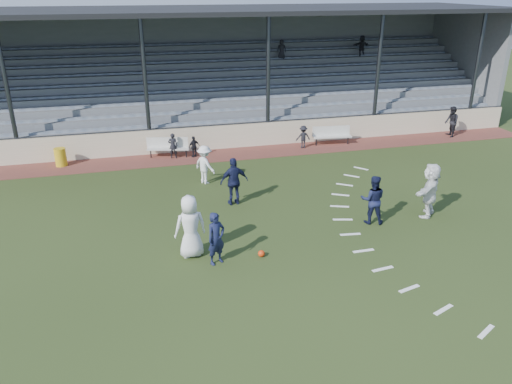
% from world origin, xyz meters
% --- Properties ---
extents(ground, '(90.00, 90.00, 0.00)m').
position_xyz_m(ground, '(0.00, 0.00, 0.00)').
color(ground, '#283716').
rests_on(ground, ground).
extents(cinder_track, '(34.00, 2.00, 0.02)m').
position_xyz_m(cinder_track, '(0.00, 10.50, 0.01)').
color(cinder_track, brown).
rests_on(cinder_track, ground).
extents(retaining_wall, '(34.00, 0.18, 1.20)m').
position_xyz_m(retaining_wall, '(0.00, 11.55, 0.60)').
color(retaining_wall, beige).
rests_on(retaining_wall, ground).
extents(bench_left, '(2.04, 0.88, 0.95)m').
position_xyz_m(bench_left, '(-2.22, 10.87, 0.58)').
color(bench_left, beige).
rests_on(bench_left, cinder_track).
extents(bench_right, '(2.03, 0.65, 0.95)m').
position_xyz_m(bench_right, '(6.21, 10.79, 0.58)').
color(bench_right, beige).
rests_on(bench_right, cinder_track).
extents(trash_bin, '(0.52, 0.52, 0.83)m').
position_xyz_m(trash_bin, '(-7.12, 10.79, 0.44)').
color(trash_bin, gold).
rests_on(trash_bin, cinder_track).
extents(football, '(0.21, 0.21, 0.21)m').
position_xyz_m(football, '(-0.36, 0.47, 0.11)').
color(football, red).
rests_on(football, ground).
extents(player_white_lead, '(1.04, 0.75, 1.99)m').
position_xyz_m(player_white_lead, '(-2.42, 1.09, 0.99)').
color(player_white_lead, white).
rests_on(player_white_lead, ground).
extents(player_navy_lead, '(0.71, 0.62, 1.64)m').
position_xyz_m(player_navy_lead, '(-1.75, 0.45, 0.82)').
color(player_navy_lead, '#151A3B').
rests_on(player_navy_lead, ground).
extents(player_navy_mid, '(1.03, 0.92, 1.75)m').
position_xyz_m(player_navy_mid, '(3.99, 1.81, 0.88)').
color(player_navy_mid, '#151A3B').
rests_on(player_navy_mid, ground).
extents(player_white_wing, '(1.09, 1.21, 1.63)m').
position_xyz_m(player_white_wing, '(-1.03, 7.01, 0.82)').
color(player_white_wing, white).
rests_on(player_white_wing, ground).
extents(player_navy_wing, '(1.12, 0.55, 1.84)m').
position_xyz_m(player_navy_wing, '(-0.31, 4.58, 0.92)').
color(player_navy_wing, '#151A3B').
rests_on(player_navy_wing, ground).
extents(player_white_back, '(1.74, 1.69, 1.99)m').
position_xyz_m(player_white_back, '(6.24, 1.84, 0.99)').
color(player_white_back, white).
rests_on(player_white_back, ground).
extents(official, '(0.78, 0.92, 1.65)m').
position_xyz_m(official, '(13.07, 10.48, 0.85)').
color(official, black).
rests_on(official, cinder_track).
extents(sub_left_near, '(0.49, 0.37, 1.23)m').
position_xyz_m(sub_left_near, '(-2.00, 10.60, 0.63)').
color(sub_left_near, black).
rests_on(sub_left_near, cinder_track).
extents(sub_left_far, '(0.65, 0.47, 1.03)m').
position_xyz_m(sub_left_far, '(-1.00, 10.52, 0.54)').
color(sub_left_far, black).
rests_on(sub_left_far, cinder_track).
extents(sub_right, '(0.75, 0.44, 1.15)m').
position_xyz_m(sub_right, '(4.58, 10.59, 0.60)').
color(sub_right, black).
rests_on(sub_right, cinder_track).
extents(grandstand, '(34.60, 9.00, 6.61)m').
position_xyz_m(grandstand, '(0.01, 16.26, 2.20)').
color(grandstand, slate).
rests_on(grandstand, ground).
extents(penalty_arc, '(3.89, 14.63, 0.01)m').
position_xyz_m(penalty_arc, '(4.12, 0.00, 0.01)').
color(penalty_arc, white).
rests_on(penalty_arc, ground).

